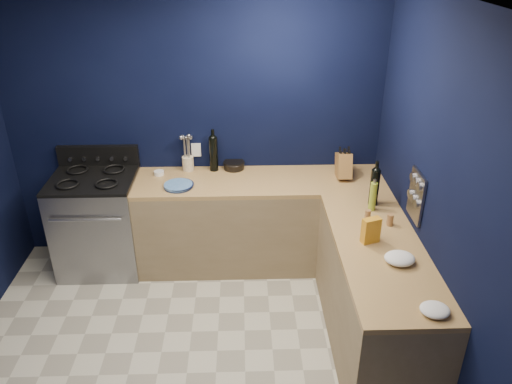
{
  "coord_description": "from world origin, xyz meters",
  "views": [
    {
      "loc": [
        0.43,
        -2.72,
        2.93
      ],
      "look_at": [
        0.55,
        1.0,
        1.0
      ],
      "focal_mm": 35.21,
      "sensor_mm": 36.0,
      "label": 1
    }
  ],
  "objects_px": {
    "gas_range": "(99,224)",
    "crouton_bag": "(371,230)",
    "plate_stack": "(178,186)",
    "utensil_crock": "(188,163)",
    "knife_block": "(343,166)"
  },
  "relations": [
    {
      "from": "gas_range",
      "to": "knife_block",
      "type": "bearing_deg",
      "value": 1.36
    },
    {
      "from": "gas_range",
      "to": "plate_stack",
      "type": "distance_m",
      "value": 0.92
    },
    {
      "from": "plate_stack",
      "to": "crouton_bag",
      "type": "height_order",
      "value": "crouton_bag"
    },
    {
      "from": "knife_block",
      "to": "crouton_bag",
      "type": "height_order",
      "value": "knife_block"
    },
    {
      "from": "utensil_crock",
      "to": "knife_block",
      "type": "distance_m",
      "value": 1.47
    },
    {
      "from": "utensil_crock",
      "to": "crouton_bag",
      "type": "bearing_deg",
      "value": -41.94
    },
    {
      "from": "knife_block",
      "to": "crouton_bag",
      "type": "distance_m",
      "value": 1.1
    },
    {
      "from": "utensil_crock",
      "to": "crouton_bag",
      "type": "height_order",
      "value": "crouton_bag"
    },
    {
      "from": "utensil_crock",
      "to": "gas_range",
      "type": "bearing_deg",
      "value": -163.54
    },
    {
      "from": "gas_range",
      "to": "crouton_bag",
      "type": "bearing_deg",
      "value": -24.54
    },
    {
      "from": "plate_stack",
      "to": "crouton_bag",
      "type": "bearing_deg",
      "value": -31.88
    },
    {
      "from": "utensil_crock",
      "to": "knife_block",
      "type": "xyz_separation_m",
      "value": [
        1.45,
        -0.2,
        0.05
      ]
    },
    {
      "from": "gas_range",
      "to": "crouton_bag",
      "type": "relative_size",
      "value": 4.69
    },
    {
      "from": "gas_range",
      "to": "plate_stack",
      "type": "relative_size",
      "value": 3.61
    },
    {
      "from": "utensil_crock",
      "to": "crouton_bag",
      "type": "distance_m",
      "value": 1.95
    }
  ]
}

